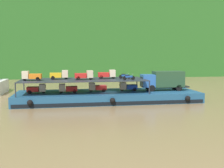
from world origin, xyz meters
TOP-DOWN VIEW (x-y plane):
  - ground_plane at (0.00, 0.00)m, footprint 400.00×400.00m
  - hillside_far_bank at (0.00, 59.62)m, footprint 134.70×40.06m
  - cargo_barge at (0.00, -0.03)m, footprint 28.06×8.77m
  - covered_lorry at (9.05, 0.14)m, footprint 7.88×2.37m
  - cargo_rack at (-3.80, 0.00)m, footprint 18.86×7.35m
  - mini_truck_lower_stern at (-10.77, 0.06)m, footprint 2.75×1.22m
  - mini_truck_lower_aft at (-6.19, -0.18)m, footprint 2.77×1.26m
  - mini_truck_lower_mid at (-1.62, 0.54)m, footprint 2.74×1.20m
  - mini_truck_lower_fore at (3.30, 0.55)m, footprint 2.77×1.26m
  - mini_truck_upper_stern at (-11.37, -0.73)m, footprint 2.80×1.30m
  - mini_truck_upper_mid at (-7.41, 0.71)m, footprint 2.75×1.22m
  - mini_truck_upper_fore at (-3.71, -0.65)m, footprint 2.78×1.27m
  - mini_truck_upper_bow at (-0.05, 0.70)m, footprint 2.77×1.26m
  - motorcycle_upper_port at (2.78, -2.21)m, footprint 1.90×0.55m
  - motorcycle_upper_centre at (2.64, 0.00)m, footprint 1.90×0.55m

SIDE VIEW (x-z plane):
  - ground_plane at x=0.00m, z-range 0.00..0.00m
  - cargo_barge at x=0.00m, z-range 0.00..1.50m
  - mini_truck_lower_stern at x=-10.77m, z-range 1.50..2.88m
  - mini_truck_lower_aft at x=-6.19m, z-range 1.50..2.88m
  - mini_truck_lower_mid at x=-1.62m, z-range 1.50..2.88m
  - mini_truck_lower_fore at x=3.30m, z-range 1.50..2.88m
  - covered_lorry at x=9.05m, z-range 1.64..4.74m
  - cargo_rack at x=-3.80m, z-range 2.44..4.44m
  - motorcycle_upper_port at x=2.78m, z-range 3.50..4.37m
  - motorcycle_upper_centre at x=2.64m, z-range 3.50..4.37m
  - mini_truck_upper_stern at x=-11.37m, z-range 3.50..4.88m
  - mini_truck_upper_mid at x=-7.41m, z-range 3.50..4.88m
  - mini_truck_upper_fore at x=-3.71m, z-range 3.50..4.88m
  - mini_truck_upper_bow at x=-0.05m, z-range 3.50..4.88m
  - hillside_far_bank at x=0.00m, z-range 2.38..40.02m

